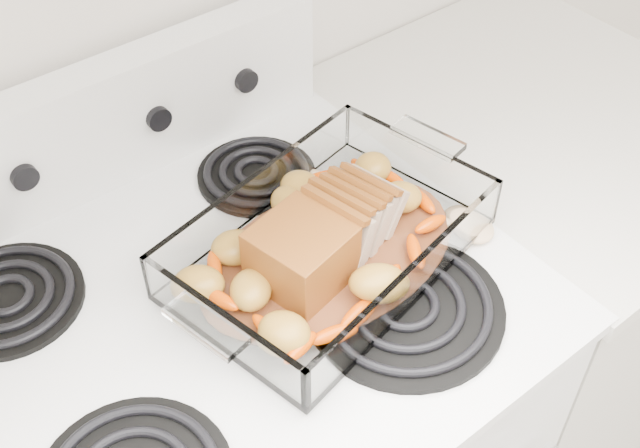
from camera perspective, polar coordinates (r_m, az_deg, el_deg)
counter_right at (r=1.68m, az=13.03°, el=-4.93°), size 0.58×0.68×0.93m
baking_dish at (r=1.03m, az=0.69°, el=-1.71°), size 0.40×0.26×0.08m
pork_roast at (r=1.00m, az=-0.24°, el=-1.12°), size 0.22×0.11×0.09m
roast_vegetables at (r=1.05m, az=-0.71°, el=-0.40°), size 0.35×0.19×0.04m
wooden_spoon at (r=1.12m, az=7.72°, el=0.74°), size 0.14×0.26×0.02m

